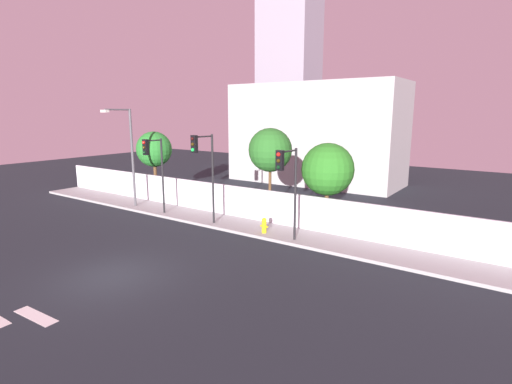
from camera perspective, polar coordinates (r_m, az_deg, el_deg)
name	(u,v)px	position (r m, az deg, el deg)	size (l,w,h in m)	color
ground_plane	(114,276)	(16.45, -19.95, -11.43)	(80.00, 80.00, 0.00)	#1F242A
sidewalk	(241,226)	(21.83, -2.15, -4.88)	(36.00, 2.40, 0.15)	#959595
perimeter_wall	(255,204)	(22.59, -0.20, -1.76)	(36.00, 0.18, 1.80)	silver
traffic_light_left	(153,160)	(23.94, -14.65, 4.54)	(0.34, 1.42, 4.57)	black
traffic_light_center	(287,175)	(17.95, 4.52, 2.46)	(0.35, 1.62, 4.44)	black
traffic_light_right	(203,160)	(21.03, -7.66, 4.60)	(0.35, 1.54, 4.93)	black
street_lamp_curbside	(128,149)	(26.59, -18.02, 5.91)	(0.62, 1.94, 6.30)	#4C4C51
fire_hydrant	(264,225)	(20.18, 1.19, -4.77)	(0.44, 0.26, 0.80)	gold
roadside_tree_leftmost	(154,149)	(29.96, -14.57, 5.99)	(2.59, 2.59, 4.88)	brown
roadside_tree_midleft	(270,150)	(23.20, 2.07, 6.07)	(2.57, 2.57, 5.34)	brown
roadside_tree_midright	(328,169)	(21.53, 10.37, 3.24)	(2.84, 2.84, 4.64)	brown
low_building_distant	(315,134)	(35.76, 8.61, 8.34)	(15.03, 6.00, 8.74)	#A3A3A3
tower_on_skyline	(289,28)	(51.96, 4.86, 22.61)	(6.83, 5.00, 32.66)	gray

